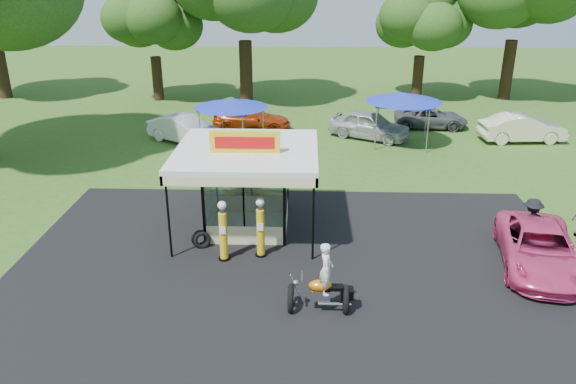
% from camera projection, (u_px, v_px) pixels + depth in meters
% --- Properties ---
extents(ground, '(120.00, 120.00, 0.00)m').
position_uv_depth(ground, '(296.00, 297.00, 17.93)').
color(ground, '#315B1C').
rests_on(ground, ground).
extents(asphalt_apron, '(20.00, 14.00, 0.04)m').
position_uv_depth(asphalt_apron, '(297.00, 265.00, 19.78)').
color(asphalt_apron, black).
rests_on(asphalt_apron, ground).
extents(gas_station_kiosk, '(5.40, 5.40, 4.18)m').
position_uv_depth(gas_station_kiosk, '(248.00, 187.00, 21.96)').
color(gas_station_kiosk, white).
rests_on(gas_station_kiosk, ground).
extents(gas_pump_left, '(0.43, 0.43, 2.29)m').
position_uv_depth(gas_pump_left, '(223.00, 232.00, 19.77)').
color(gas_pump_left, black).
rests_on(gas_pump_left, ground).
extents(gas_pump_right, '(0.43, 0.43, 2.29)m').
position_uv_depth(gas_pump_right, '(261.00, 229.00, 20.04)').
color(gas_pump_right, black).
rests_on(gas_pump_right, ground).
extents(motorcycle, '(1.99, 0.94, 2.37)m').
position_uv_depth(motorcycle, '(323.00, 284.00, 16.91)').
color(motorcycle, black).
rests_on(motorcycle, ground).
extents(spare_tires, '(0.84, 0.67, 0.68)m').
position_uv_depth(spare_tires, '(201.00, 239.00, 20.97)').
color(spare_tires, black).
rests_on(spare_tires, ground).
extents(kiosk_car, '(2.82, 1.13, 0.96)m').
position_uv_depth(kiosk_car, '(254.00, 196.00, 24.49)').
color(kiosk_car, gold).
rests_on(kiosk_car, ground).
extents(pink_sedan, '(3.44, 5.74, 1.49)m').
position_uv_depth(pink_sedan, '(539.00, 248.00, 19.43)').
color(pink_sedan, '#E33D7B').
rests_on(pink_sedan, ground).
extents(spectator_east_a, '(1.37, 0.96, 1.93)m').
position_uv_depth(spectator_east_a, '(531.00, 223.00, 20.82)').
color(spectator_east_a, black).
rests_on(spectator_east_a, ground).
extents(bg_car_a, '(5.00, 3.99, 1.59)m').
position_uv_depth(bg_car_a, '(185.00, 129.00, 33.35)').
color(bg_car_a, white).
rests_on(bg_car_a, ground).
extents(bg_car_b, '(5.11, 2.37, 1.45)m').
position_uv_depth(bg_car_b, '(252.00, 119.00, 35.91)').
color(bg_car_b, '#AE390D').
rests_on(bg_car_b, ground).
extents(bg_car_c, '(5.29, 4.11, 1.68)m').
position_uv_depth(bg_car_c, '(369.00, 125.00, 34.11)').
color(bg_car_c, '#B2B1B6').
rests_on(bg_car_c, ground).
extents(bg_car_d, '(4.85, 2.54, 1.30)m').
position_uv_depth(bg_car_d, '(431.00, 118.00, 36.47)').
color(bg_car_d, '#565759').
rests_on(bg_car_d, ground).
extents(bg_car_e, '(5.10, 2.13, 1.64)m').
position_uv_depth(bg_car_e, '(522.00, 128.00, 33.50)').
color(bg_car_e, '#F5E8BB').
rests_on(bg_car_e, ground).
extents(tent_west, '(4.14, 4.14, 2.90)m').
position_uv_depth(tent_west, '(231.00, 103.00, 31.62)').
color(tent_west, gray).
rests_on(tent_west, ground).
extents(tent_east, '(4.41, 4.41, 3.09)m').
position_uv_depth(tent_east, '(404.00, 98.00, 32.22)').
color(tent_east, gray).
rests_on(tent_east, ground).
extents(oak_far_b, '(7.75, 7.75, 9.24)m').
position_uv_depth(oak_far_b, '(153.00, 22.00, 42.14)').
color(oak_far_b, black).
rests_on(oak_far_b, ground).
extents(oak_far_d, '(7.70, 7.70, 9.16)m').
position_uv_depth(oak_far_d, '(422.00, 22.00, 42.77)').
color(oak_far_d, black).
rests_on(oak_far_d, ground).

